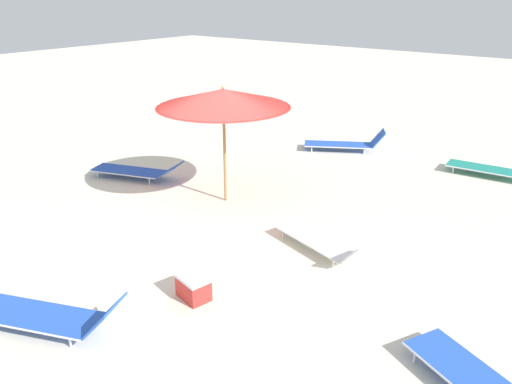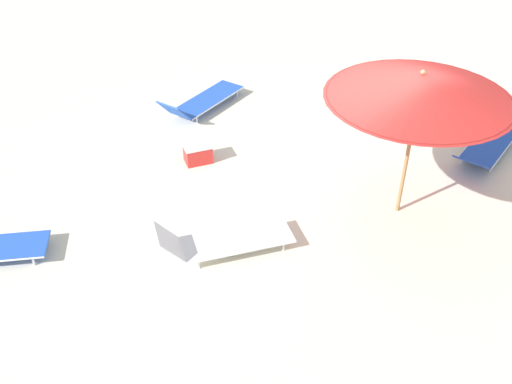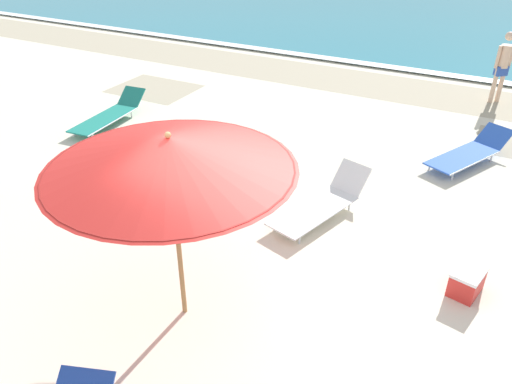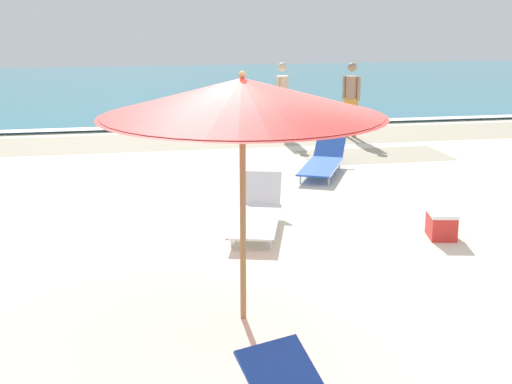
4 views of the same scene
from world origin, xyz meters
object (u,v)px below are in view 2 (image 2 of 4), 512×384
object	(u,v)px
sun_lounger_beside_umbrella	(223,240)
cooler_box	(198,153)
sun_lounger_near_water_right	(487,146)
beach_umbrella	(420,87)
sun_lounger_under_umbrella	(202,101)

from	to	relation	value
sun_lounger_beside_umbrella	cooler_box	distance (m)	2.54
sun_lounger_beside_umbrella	cooler_box	size ratio (longest dim) A/B	3.76
sun_lounger_beside_umbrella	sun_lounger_near_water_right	distance (m)	5.50
sun_lounger_near_water_right	beach_umbrella	bearing A→B (deg)	76.89
sun_lounger_beside_umbrella	cooler_box	bearing A→B (deg)	-3.97
beach_umbrella	sun_lounger_under_umbrella	distance (m)	5.31
cooler_box	beach_umbrella	bearing A→B (deg)	136.06
beach_umbrella	cooler_box	xyz separation A→B (m)	(3.09, 2.05, -2.04)
sun_lounger_under_umbrella	sun_lounger_beside_umbrella	world-z (taller)	sun_lounger_beside_umbrella
beach_umbrella	sun_lounger_near_water_right	distance (m)	3.29
sun_lounger_under_umbrella	sun_lounger_near_water_right	bearing A→B (deg)	-163.87
sun_lounger_under_umbrella	sun_lounger_beside_umbrella	bearing A→B (deg)	132.70
sun_lounger_beside_umbrella	sun_lounger_near_water_right	xyz separation A→B (m)	(-0.40, -5.49, -0.02)
sun_lounger_near_water_right	cooler_box	xyz separation A→B (m)	(2.79, 4.62, -0.02)
sun_lounger_beside_umbrella	cooler_box	world-z (taller)	sun_lounger_beside_umbrella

